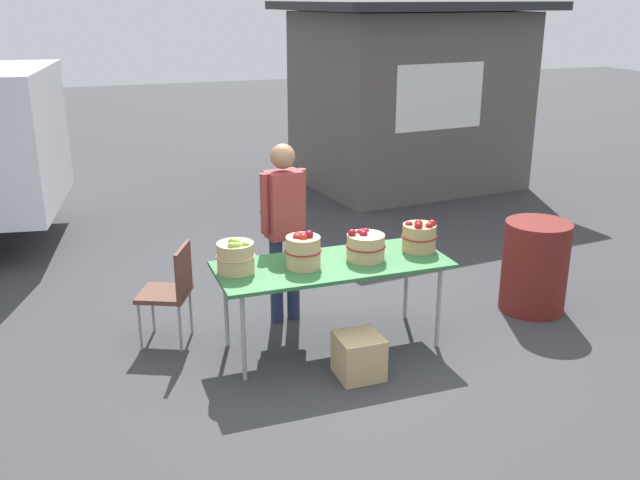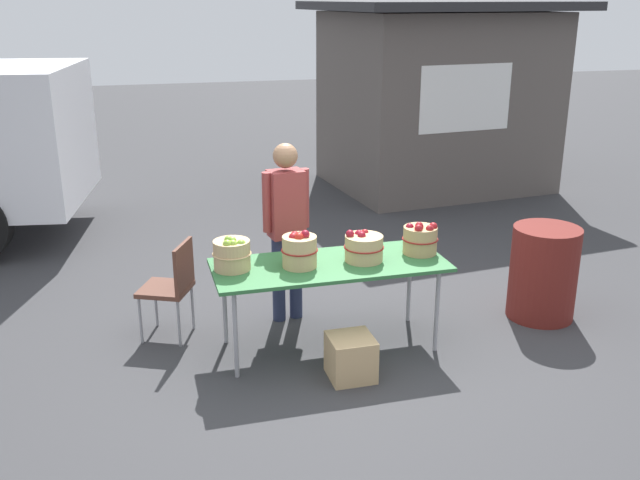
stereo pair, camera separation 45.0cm
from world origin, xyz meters
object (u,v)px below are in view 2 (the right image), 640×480
apple_basket_red_0 (299,250)px  vendor_adult (286,219)px  apple_basket_green_0 (232,254)px  trash_barrel (543,273)px  market_table (330,268)px  apple_basket_red_2 (420,239)px  folding_chair (173,282)px  apple_basket_red_1 (364,247)px  produce_crate (351,357)px

apple_basket_red_0 → vendor_adult: bearing=86.6°
apple_basket_green_0 → trash_barrel: (2.82, 0.00, -0.45)m
market_table → apple_basket_red_2: apple_basket_red_2 is taller
folding_chair → apple_basket_red_2: bearing=101.2°
market_table → apple_basket_red_1: size_ratio=5.73×
apple_basket_green_0 → apple_basket_red_1: size_ratio=0.94×
apple_basket_green_0 → apple_basket_red_1: bearing=-4.2°
apple_basket_red_0 → apple_basket_green_0: bearing=171.4°
vendor_adult → folding_chair: (-1.02, -0.11, -0.45)m
apple_basket_red_2 → produce_crate: bearing=-143.9°
apple_basket_red_0 → apple_basket_red_1: (0.54, 0.00, -0.03)m
trash_barrel → produce_crate: bearing=-163.3°
apple_basket_red_2 → trash_barrel: size_ratio=0.36×
apple_basket_green_0 → trash_barrel: apple_basket_green_0 is taller
apple_basket_green_0 → apple_basket_red_1: apple_basket_green_0 is taller
market_table → folding_chair: bearing=156.8°
market_table → trash_barrel: (2.04, 0.07, -0.28)m
market_table → produce_crate: (0.02, -0.53, -0.54)m
market_table → apple_basket_red_1: 0.33m
apple_basket_red_0 → trash_barrel: bearing=2.0°
apple_basket_red_0 → produce_crate: size_ratio=0.91×
market_table → apple_basket_green_0: apple_basket_green_0 is taller
apple_basket_red_0 → apple_basket_red_1: apple_basket_red_0 is taller
apple_basket_red_0 → produce_crate: bearing=-62.6°
apple_basket_red_2 → produce_crate: size_ratio=0.90×
market_table → apple_basket_red_0: 0.31m
apple_basket_red_2 → folding_chair: bearing=166.3°
market_table → apple_basket_red_0: apple_basket_red_0 is taller
produce_crate → apple_basket_red_2: bearing=36.1°
market_table → folding_chair: 1.36m
apple_basket_red_0 → folding_chair: 1.18m
market_table → apple_basket_green_0: (-0.78, 0.07, 0.18)m
folding_chair → apple_basket_red_1: bearing=95.4°
vendor_adult → apple_basket_red_2: bearing=141.1°
trash_barrel → produce_crate: trash_barrel is taller
apple_basket_green_0 → trash_barrel: 2.86m
market_table → apple_basket_red_1: apple_basket_red_1 is taller
apple_basket_red_0 → produce_crate: 0.93m
vendor_adult → apple_basket_red_1: bearing=119.7°
folding_chair → produce_crate: 1.68m
apple_basket_red_0 → trash_barrel: size_ratio=0.36×
apple_basket_green_0 → apple_basket_red_2: size_ratio=1.02×
apple_basket_red_1 → produce_crate: size_ratio=0.97×
apple_basket_green_0 → apple_basket_red_1: (1.07, -0.08, -0.02)m
apple_basket_red_2 → vendor_adult: size_ratio=0.19×
folding_chair → trash_barrel: bearing=106.9°
apple_basket_green_0 → vendor_adult: bearing=45.0°
trash_barrel → apple_basket_red_0: bearing=-178.0°
apple_basket_green_0 → apple_basket_red_0: bearing=-8.6°
apple_basket_green_0 → trash_barrel: bearing=0.0°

